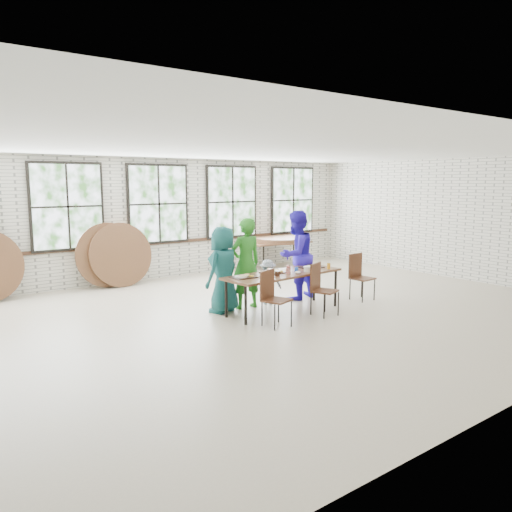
{
  "coord_description": "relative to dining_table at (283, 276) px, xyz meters",
  "views": [
    {
      "loc": [
        -5.51,
        -6.94,
        2.41
      ],
      "look_at": [
        0.0,
        0.4,
        1.05
      ],
      "focal_mm": 35.0,
      "sensor_mm": 36.0,
      "label": 1
    }
  ],
  "objects": [
    {
      "name": "room",
      "position": [
        -0.38,
        4.38,
        1.14
      ],
      "size": [
        12.0,
        12.0,
        12.0
      ],
      "color": "#C0B199",
      "rests_on": "ground"
    },
    {
      "name": "dining_table",
      "position": [
        0.0,
        0.0,
        0.0
      ],
      "size": [
        2.45,
        0.97,
        0.74
      ],
      "rotation": [
        0.0,
        0.0,
        0.07
      ],
      "color": "brown",
      "rests_on": "ground"
    },
    {
      "name": "chair_near_left",
      "position": [
        -0.75,
        -0.59,
        -0.13
      ],
      "size": [
        0.53,
        0.52,
        0.95
      ],
      "rotation": [
        0.0,
        0.0,
        0.35
      ],
      "color": "#502C1A",
      "rests_on": "ground"
    },
    {
      "name": "chair_near_right",
      "position": [
        0.4,
        -0.57,
        -0.13
      ],
      "size": [
        0.54,
        0.54,
        0.95
      ],
      "rotation": [
        0.0,
        0.0,
        0.39
      ],
      "color": "#502C1A",
      "rests_on": "ground"
    },
    {
      "name": "chair_spare",
      "position": [
        1.9,
        -0.16,
        -0.13
      ],
      "size": [
        0.45,
        0.44,
        0.95
      ],
      "rotation": [
        0.0,
        0.0,
        0.09
      ],
      "color": "#502C1A",
      "rests_on": "ground"
    },
    {
      "name": "adult_teal",
      "position": [
        -0.91,
        0.65,
        0.12
      ],
      "size": [
        0.92,
        0.76,
        1.61
      ],
      "primitive_type": "imported",
      "rotation": [
        0.0,
        0.0,
        3.51
      ],
      "color": "#1A6358",
      "rests_on": "ground"
    },
    {
      "name": "adult_green",
      "position": [
        -0.39,
        0.65,
        0.18
      ],
      "size": [
        0.67,
        0.47,
        1.74
      ],
      "primitive_type": "imported",
      "rotation": [
        0.0,
        0.0,
        3.05
      ],
      "color": "#277A20",
      "rests_on": "ground"
    },
    {
      "name": "toddler",
      "position": [
        0.14,
        0.65,
        -0.24
      ],
      "size": [
        0.66,
        0.52,
        0.89
      ],
      "primitive_type": "imported",
      "rotation": [
        0.0,
        0.0,
        2.76
      ],
      "color": "#141E3E",
      "rests_on": "ground"
    },
    {
      "name": "adult_blue",
      "position": [
        0.88,
        0.65,
        0.23
      ],
      "size": [
        1.01,
        0.85,
        1.84
      ],
      "primitive_type": "imported",
      "rotation": [
        0.0,
        0.0,
        3.33
      ],
      "color": "#2D1CC5",
      "rests_on": "ground"
    },
    {
      "name": "storage_table",
      "position": [
        3.04,
        3.79,
        -0.0
      ],
      "size": [
        1.86,
        0.91,
        0.74
      ],
      "rotation": [
        0.0,
        0.0,
        -0.09
      ],
      "color": "brown",
      "rests_on": "ground"
    },
    {
      "name": "tabletop_clutter",
      "position": [
        0.07,
        -0.03,
        0.08
      ],
      "size": [
        2.1,
        0.59,
        0.11
      ],
      "color": "black",
      "rests_on": "dining_table"
    },
    {
      "name": "round_tops_stacked",
      "position": [
        3.04,
        3.79,
        0.12
      ],
      "size": [
        1.5,
        1.5,
        0.13
      ],
      "color": "brown",
      "rests_on": "storage_table"
    },
    {
      "name": "round_tops_leaning",
      "position": [
        -2.56,
        4.09,
        0.05
      ],
      "size": [
        4.31,
        0.43,
        1.5
      ],
      "color": "brown",
      "rests_on": "ground"
    }
  ]
}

